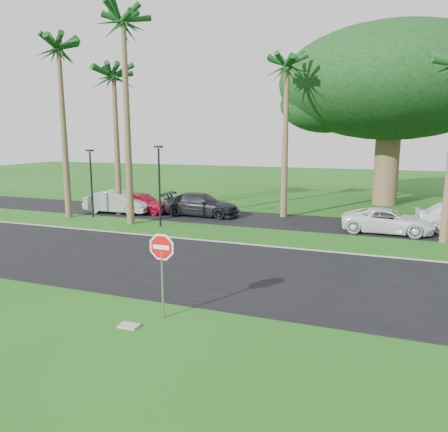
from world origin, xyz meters
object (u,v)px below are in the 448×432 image
stop_sign_near (162,258)px  car_minivan (388,221)px  car_dark (201,205)px  car_silver (118,202)px  car_red (141,203)px

stop_sign_near → car_minivan: stop_sign_near is taller
stop_sign_near → car_dark: 16.42m
car_dark → car_minivan: car_dark is taller
car_silver → car_dark: car_silver is taller
car_silver → car_dark: size_ratio=0.91×
car_minivan → car_red: bearing=88.3°
car_silver → car_dark: bearing=-82.5°
car_red → car_minivan: car_red is taller
car_red → car_dark: (4.25, 0.46, 0.01)m
car_dark → car_minivan: (11.50, -1.17, -0.08)m
stop_sign_near → car_dark: (-5.63, 15.39, -1.04)m
car_silver → car_red: size_ratio=1.09×
car_silver → car_minivan: size_ratio=0.97×
car_silver → car_dark: 5.75m
car_red → car_dark: bearing=-85.6°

